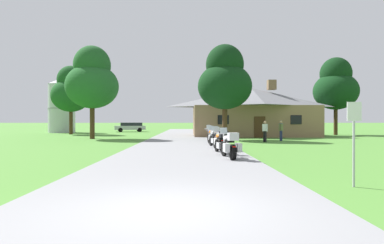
# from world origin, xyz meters

# --- Properties ---
(ground_plane) EXTENTS (500.00, 500.00, 0.00)m
(ground_plane) POSITION_xyz_m (0.00, 20.00, 0.00)
(ground_plane) COLOR #4C8433
(asphalt_driveway) EXTENTS (6.40, 80.00, 0.06)m
(asphalt_driveway) POSITION_xyz_m (0.00, 18.00, 0.03)
(asphalt_driveway) COLOR gray
(asphalt_driveway) RESTS_ON ground
(motorcycle_white_nearest_to_camera) EXTENTS (0.91, 2.08, 1.30)m
(motorcycle_white_nearest_to_camera) POSITION_xyz_m (2.11, 7.90, 0.61)
(motorcycle_white_nearest_to_camera) COLOR black
(motorcycle_white_nearest_to_camera) RESTS_ON asphalt_driveway
(motorcycle_orange_second_in_row) EXTENTS (0.74, 2.08, 1.30)m
(motorcycle_orange_second_in_row) POSITION_xyz_m (1.95, 10.14, 0.62)
(motorcycle_orange_second_in_row) COLOR black
(motorcycle_orange_second_in_row) RESTS_ON asphalt_driveway
(motorcycle_black_third_in_row) EXTENTS (0.90, 2.08, 1.30)m
(motorcycle_black_third_in_row) POSITION_xyz_m (2.06, 12.03, 0.61)
(motorcycle_black_third_in_row) COLOR black
(motorcycle_black_third_in_row) RESTS_ON asphalt_driveway
(motorcycle_white_fourth_in_row) EXTENTS (0.82, 2.07, 1.30)m
(motorcycle_white_fourth_in_row) POSITION_xyz_m (1.97, 14.13, 0.62)
(motorcycle_white_fourth_in_row) COLOR black
(motorcycle_white_fourth_in_row) RESTS_ON asphalt_driveway
(motorcycle_orange_fifth_in_row) EXTENTS (0.97, 2.07, 1.30)m
(motorcycle_orange_fifth_in_row) POSITION_xyz_m (2.02, 16.22, 0.61)
(motorcycle_orange_fifth_in_row) COLOR black
(motorcycle_orange_fifth_in_row) RESTS_ON asphalt_driveway
(motorcycle_blue_farthest_in_row) EXTENTS (0.69, 2.08, 1.30)m
(motorcycle_blue_farthest_in_row) POSITION_xyz_m (2.00, 18.08, 0.62)
(motorcycle_blue_farthest_in_row) COLOR black
(motorcycle_blue_farthest_in_row) RESTS_ON asphalt_driveway
(stone_lodge) EXTENTS (13.65, 9.39, 6.26)m
(stone_lodge) POSITION_xyz_m (7.40, 30.50, 2.76)
(stone_lodge) COLOR #896B4C
(stone_lodge) RESTS_ON ground
(bystander_blue_shirt_near_lodge) EXTENTS (0.31, 0.53, 1.69)m
(bystander_blue_shirt_near_lodge) POSITION_xyz_m (8.91, 24.03, 0.95)
(bystander_blue_shirt_near_lodge) COLOR navy
(bystander_blue_shirt_near_lodge) RESTS_ON ground
(bystander_olive_shirt_beside_signpost) EXTENTS (0.41, 0.43, 1.67)m
(bystander_olive_shirt_beside_signpost) POSITION_xyz_m (8.09, 21.11, 0.93)
(bystander_olive_shirt_beside_signpost) COLOR navy
(bystander_olive_shirt_beside_signpost) RESTS_ON ground
(bystander_white_shirt_by_tree) EXTENTS (0.37, 0.48, 1.67)m
(bystander_white_shirt_by_tree) POSITION_xyz_m (6.37, 19.56, 0.93)
(bystander_white_shirt_by_tree) COLOR black
(bystander_white_shirt_by_tree) RESTS_ON ground
(metal_signpost_roadside) EXTENTS (0.36, 0.06, 2.14)m
(metal_signpost_roadside) POSITION_xyz_m (4.51, 2.23, 1.35)
(metal_signpost_roadside) COLOR #9EA0A5
(metal_signpost_roadside) RESTS_ON ground
(tree_by_lodge_front) EXTENTS (4.73, 4.73, 8.35)m
(tree_by_lodge_front) POSITION_xyz_m (3.53, 22.43, 5.23)
(tree_by_lodge_front) COLOR #422D19
(tree_by_lodge_front) RESTS_ON ground
(tree_right_of_lodge) EXTENTS (5.13, 5.13, 9.14)m
(tree_right_of_lodge) POSITION_xyz_m (17.72, 32.14, 5.77)
(tree_right_of_lodge) COLOR #422D19
(tree_right_of_lodge) RESTS_ON ground
(tree_left_near) EXTENTS (4.83, 4.83, 8.61)m
(tree_left_near) POSITION_xyz_m (-8.55, 24.23, 5.43)
(tree_left_near) COLOR #422D19
(tree_left_near) RESTS_ON ground
(tree_left_far) EXTENTS (4.73, 4.73, 8.46)m
(tree_left_far) POSITION_xyz_m (-14.14, 34.28, 5.34)
(tree_left_far) COLOR #422D19
(tree_left_far) RESTS_ON ground
(metal_silo_distant) EXTENTS (3.75, 3.75, 7.76)m
(metal_silo_distant) POSITION_xyz_m (-17.67, 40.49, 3.88)
(metal_silo_distant) COLOR #B2B7BC
(metal_silo_distant) RESTS_ON ground
(parked_silver_suv_far_left) EXTENTS (4.91, 2.90, 1.40)m
(parked_silver_suv_far_left) POSITION_xyz_m (-8.51, 43.60, 0.78)
(parked_silver_suv_far_left) COLOR #ADAFB7
(parked_silver_suv_far_left) RESTS_ON ground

